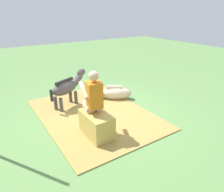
{
  "coord_description": "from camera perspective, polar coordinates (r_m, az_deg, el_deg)",
  "views": [
    {
      "loc": [
        -4.08,
        2.37,
        2.47
      ],
      "look_at": [
        -0.28,
        -0.13,
        0.55
      ],
      "focal_mm": 33.13,
      "sensor_mm": 36.0,
      "label": 1
    }
  ],
  "objects": [
    {
      "name": "ground_plane",
      "position": [
        5.33,
        -2.78,
        -4.78
      ],
      "size": [
        24.0,
        24.0,
        0.0
      ],
      "primitive_type": "plane",
      "color": "#608C4C"
    },
    {
      "name": "pony_lying",
      "position": [
        6.08,
        0.3,
        0.83
      ],
      "size": [
        0.95,
        1.27,
        0.42
      ],
      "color": "beige",
      "rests_on": "ground"
    },
    {
      "name": "pony_standing",
      "position": [
        5.63,
        -12.24,
        2.41
      ],
      "size": [
        0.74,
        1.26,
        0.92
      ],
      "color": "#4C4747",
      "rests_on": "ground"
    },
    {
      "name": "hay_bale",
      "position": [
        4.32,
        -4.32,
        -7.93
      ],
      "size": [
        0.78,
        0.44,
        0.52
      ],
      "primitive_type": "cube",
      "color": "tan",
      "rests_on": "ground"
    },
    {
      "name": "person_seated",
      "position": [
        4.22,
        -5.34,
        -0.76
      ],
      "size": [
        0.7,
        0.5,
        1.4
      ],
      "color": "#D8AD8C",
      "rests_on": "ground"
    },
    {
      "name": "hay_patch",
      "position": [
        5.29,
        -5.0,
        -4.88
      ],
      "size": [
        3.44,
        2.48,
        0.02
      ],
      "primitive_type": "cube",
      "color": "#AD8C47",
      "rests_on": "ground"
    }
  ]
}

